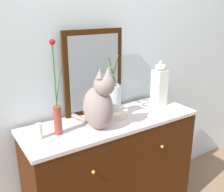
% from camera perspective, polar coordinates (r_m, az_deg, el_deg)
% --- Properties ---
extents(wall_back, '(4.40, 0.08, 2.60)m').
position_cam_1_polar(wall_back, '(2.03, -4.64, 8.26)').
color(wall_back, silver).
rests_on(wall_back, ground_plane).
extents(sideboard, '(1.30, 0.47, 0.90)m').
position_cam_1_polar(sideboard, '(2.12, 0.00, -16.27)').
color(sideboard, '#361705').
rests_on(sideboard, ground_plane).
extents(mirror_leaning, '(0.48, 0.03, 0.62)m').
position_cam_1_polar(mirror_leaning, '(1.95, -3.93, 5.11)').
color(mirror_leaning, black).
rests_on(mirror_leaning, sideboard).
extents(cat_sitting, '(0.22, 0.41, 0.42)m').
position_cam_1_polar(cat_sitting, '(1.70, -2.85, -1.68)').
color(cat_sitting, gray).
rests_on(cat_sitting, sideboard).
extents(vase_slim_green, '(0.07, 0.05, 0.60)m').
position_cam_1_polar(vase_slim_green, '(1.67, -11.74, -3.49)').
color(vase_slim_green, brown).
rests_on(vase_slim_green, sideboard).
extents(bowl_porcelain, '(0.21, 0.21, 0.05)m').
position_cam_1_polar(bowl_porcelain, '(1.96, 0.46, -3.66)').
color(bowl_porcelain, silver).
rests_on(bowl_porcelain, sideboard).
extents(vase_glass_clear, '(0.17, 0.20, 0.40)m').
position_cam_1_polar(vase_glass_clear, '(1.91, 0.45, -0.10)').
color(vase_glass_clear, silver).
rests_on(vase_glass_clear, bowl_porcelain).
extents(jar_lidded_porcelain, '(0.10, 0.10, 0.37)m').
position_cam_1_polar(jar_lidded_porcelain, '(2.16, 10.23, 2.34)').
color(jar_lidded_porcelain, white).
rests_on(jar_lidded_porcelain, sideboard).
extents(candle_pillar, '(0.04, 0.04, 0.11)m').
position_cam_1_polar(candle_pillar, '(1.68, -15.41, -7.36)').
color(candle_pillar, silver).
rests_on(candle_pillar, sideboard).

